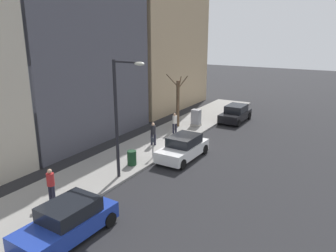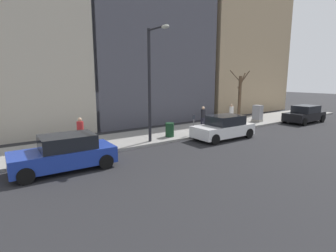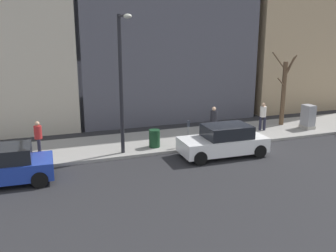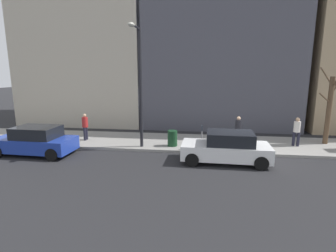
{
  "view_description": "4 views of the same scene",
  "coord_description": "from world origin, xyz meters",
  "px_view_note": "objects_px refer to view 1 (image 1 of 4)",
  "views": [
    {
      "loc": [
        -10.4,
        18.92,
        7.98
      ],
      "look_at": [
        1.03,
        -0.71,
        1.46
      ],
      "focal_mm": 35.0,
      "sensor_mm": 36.0,
      "label": 1
    },
    {
      "loc": [
        -12.53,
        13.82,
        3.89
      ],
      "look_at": [
        0.73,
        4.17,
        0.9
      ],
      "focal_mm": 28.0,
      "sensor_mm": 36.0,
      "label": 2
    },
    {
      "loc": [
        -16.51,
        9.52,
        5.96
      ],
      "look_at": [
        0.18,
        3.44,
        1.38
      ],
      "focal_mm": 40.0,
      "sensor_mm": 36.0,
      "label": 3
    },
    {
      "loc": [
        -13.62,
        2.24,
        4.31
      ],
      "look_at": [
        1.2,
        4.21,
        1.25
      ],
      "focal_mm": 28.0,
      "sensor_mm": 36.0,
      "label": 4
    }
  ],
  "objects_px": {
    "office_block_center": "(40,24)",
    "parked_car_white": "(183,148)",
    "parked_car_black": "(235,114)",
    "trash_bin": "(132,158)",
    "pedestrian_far_corner": "(51,183)",
    "utility_box": "(196,118)",
    "pedestrian_midblock": "(153,132)",
    "streetlamp": "(120,110)",
    "office_tower_left": "(135,28)",
    "pedestrian_near_meter": "(175,122)",
    "parking_meter": "(153,145)",
    "parked_car_blue": "(67,222)",
    "bare_tree": "(178,102)"
  },
  "relations": [
    {
      "from": "parked_car_white",
      "to": "parking_meter",
      "type": "relative_size",
      "value": 3.14
    },
    {
      "from": "bare_tree",
      "to": "trash_bin",
      "type": "distance_m",
      "value": 9.31
    },
    {
      "from": "parked_car_blue",
      "to": "bare_tree",
      "type": "height_order",
      "value": "bare_tree"
    },
    {
      "from": "parked_car_blue",
      "to": "streetlamp",
      "type": "bearing_deg",
      "value": -72.59
    },
    {
      "from": "parked_car_white",
      "to": "office_tower_left",
      "type": "bearing_deg",
      "value": -43.33
    },
    {
      "from": "parked_car_black",
      "to": "parking_meter",
      "type": "relative_size",
      "value": 3.13
    },
    {
      "from": "bare_tree",
      "to": "office_block_center",
      "type": "height_order",
      "value": "office_block_center"
    },
    {
      "from": "parking_meter",
      "to": "trash_bin",
      "type": "distance_m",
      "value": 1.77
    },
    {
      "from": "parking_meter",
      "to": "bare_tree",
      "type": "height_order",
      "value": "bare_tree"
    },
    {
      "from": "streetlamp",
      "to": "office_tower_left",
      "type": "bearing_deg",
      "value": -56.68
    },
    {
      "from": "office_block_center",
      "to": "parked_car_white",
      "type": "bearing_deg",
      "value": -179.9
    },
    {
      "from": "streetlamp",
      "to": "pedestrian_near_meter",
      "type": "relative_size",
      "value": 3.92
    },
    {
      "from": "parked_car_white",
      "to": "utility_box",
      "type": "height_order",
      "value": "utility_box"
    },
    {
      "from": "trash_bin",
      "to": "pedestrian_far_corner",
      "type": "relative_size",
      "value": 0.54
    },
    {
      "from": "parking_meter",
      "to": "office_tower_left",
      "type": "bearing_deg",
      "value": -51.1
    },
    {
      "from": "utility_box",
      "to": "pedestrian_midblock",
      "type": "relative_size",
      "value": 0.86
    },
    {
      "from": "parking_meter",
      "to": "office_tower_left",
      "type": "distance_m",
      "value": 19.25
    },
    {
      "from": "bare_tree",
      "to": "office_block_center",
      "type": "relative_size",
      "value": 0.26
    },
    {
      "from": "utility_box",
      "to": "office_block_center",
      "type": "bearing_deg",
      "value": 34.75
    },
    {
      "from": "pedestrian_midblock",
      "to": "office_tower_left",
      "type": "distance_m",
      "value": 16.95
    },
    {
      "from": "parked_car_blue",
      "to": "utility_box",
      "type": "height_order",
      "value": "utility_box"
    },
    {
      "from": "parking_meter",
      "to": "pedestrian_far_corner",
      "type": "relative_size",
      "value": 0.81
    },
    {
      "from": "parking_meter",
      "to": "pedestrian_midblock",
      "type": "bearing_deg",
      "value": -57.94
    },
    {
      "from": "trash_bin",
      "to": "parked_car_white",
      "type": "bearing_deg",
      "value": -125.14
    },
    {
      "from": "parked_car_blue",
      "to": "pedestrian_far_corner",
      "type": "relative_size",
      "value": 2.57
    },
    {
      "from": "utility_box",
      "to": "trash_bin",
      "type": "height_order",
      "value": "utility_box"
    },
    {
      "from": "streetlamp",
      "to": "pedestrian_far_corner",
      "type": "height_order",
      "value": "streetlamp"
    },
    {
      "from": "utility_box",
      "to": "streetlamp",
      "type": "height_order",
      "value": "streetlamp"
    },
    {
      "from": "bare_tree",
      "to": "pedestrian_far_corner",
      "type": "distance_m",
      "value": 14.64
    },
    {
      "from": "parked_car_black",
      "to": "office_block_center",
      "type": "height_order",
      "value": "office_block_center"
    },
    {
      "from": "bare_tree",
      "to": "parked_car_white",
      "type": "bearing_deg",
      "value": 121.36
    },
    {
      "from": "parked_car_blue",
      "to": "pedestrian_midblock",
      "type": "distance_m",
      "value": 11.3
    },
    {
      "from": "parked_car_black",
      "to": "office_tower_left",
      "type": "distance_m",
      "value": 14.88
    },
    {
      "from": "utility_box",
      "to": "pedestrian_midblock",
      "type": "height_order",
      "value": "pedestrian_midblock"
    },
    {
      "from": "streetlamp",
      "to": "office_tower_left",
      "type": "distance_m",
      "value": 21.07
    },
    {
      "from": "utility_box",
      "to": "bare_tree",
      "type": "distance_m",
      "value": 2.17
    },
    {
      "from": "bare_tree",
      "to": "trash_bin",
      "type": "xyz_separation_m",
      "value": [
        -1.7,
        8.99,
        -1.71
      ]
    },
    {
      "from": "office_tower_left",
      "to": "streetlamp",
      "type": "bearing_deg",
      "value": 123.32
    },
    {
      "from": "parked_car_white",
      "to": "pedestrian_near_meter",
      "type": "height_order",
      "value": "pedestrian_near_meter"
    },
    {
      "from": "pedestrian_far_corner",
      "to": "trash_bin",
      "type": "bearing_deg",
      "value": 83.95
    },
    {
      "from": "trash_bin",
      "to": "parked_car_blue",
      "type": "bearing_deg",
      "value": 106.25
    },
    {
      "from": "parked_car_blue",
      "to": "office_block_center",
      "type": "relative_size",
      "value": 0.25
    },
    {
      "from": "trash_bin",
      "to": "streetlamp",
      "type": "bearing_deg",
      "value": 109.64
    },
    {
      "from": "streetlamp",
      "to": "trash_bin",
      "type": "height_order",
      "value": "streetlamp"
    },
    {
      "from": "office_block_center",
      "to": "pedestrian_far_corner",
      "type": "bearing_deg",
      "value": 139.7
    },
    {
      "from": "parked_car_black",
      "to": "utility_box",
      "type": "height_order",
      "value": "utility_box"
    },
    {
      "from": "parked_car_black",
      "to": "trash_bin",
      "type": "bearing_deg",
      "value": 82.8
    },
    {
      "from": "parked_car_blue",
      "to": "pedestrian_midblock",
      "type": "xyz_separation_m",
      "value": [
        2.94,
        -10.9,
        0.35
      ]
    },
    {
      "from": "bare_tree",
      "to": "office_tower_left",
      "type": "bearing_deg",
      "value": -35.86
    },
    {
      "from": "parked_car_black",
      "to": "pedestrian_near_meter",
      "type": "bearing_deg",
      "value": 67.22
    }
  ]
}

